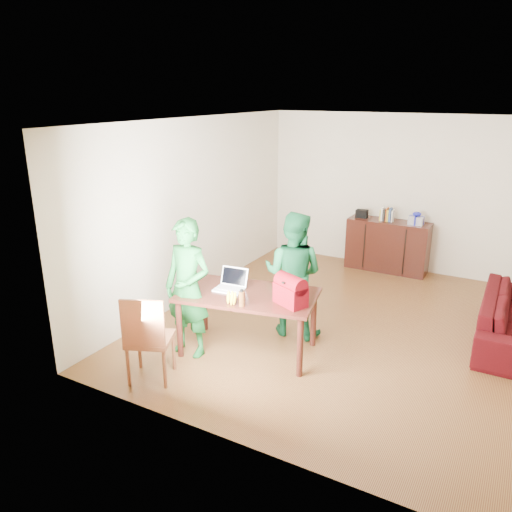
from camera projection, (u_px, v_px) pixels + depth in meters
The scene contains 9 objects.
room at pixel (360, 232), 6.46m from camera, with size 5.20×5.70×2.90m.
table at pixel (248, 301), 5.95m from camera, with size 1.77×1.22×0.76m.
chair at pixel (151, 354), 5.47m from camera, with size 0.60×0.59×1.02m.
person_near at pixel (188, 288), 5.87m from camera, with size 0.61×0.40×1.68m, color #135520.
person_far at pixel (293, 274), 6.38m from camera, with size 0.79×0.62×1.64m, color #145D31.
laptop at pixel (229, 287), 6.00m from camera, with size 0.37×0.28×0.24m.
bananas at pixel (232, 302), 5.60m from camera, with size 0.16×0.10×0.06m, color gold, non-canonical shape.
bottle at pixel (242, 298), 5.54m from camera, with size 0.07×0.07×0.20m, color #5D3315.
red_bag at pixel (291, 293), 5.57m from camera, with size 0.37×0.22×0.28m, color maroon.
Camera 1 is at (1.86, -5.96, 3.05)m, focal length 35.00 mm.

